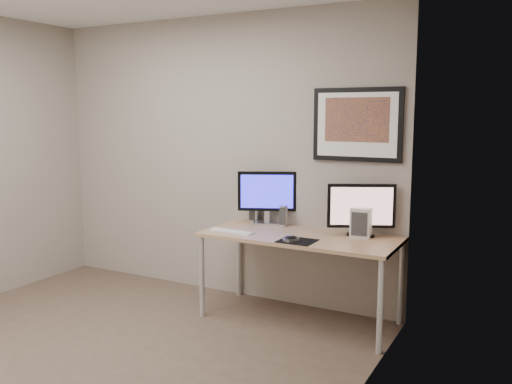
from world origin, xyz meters
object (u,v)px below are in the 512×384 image
framed_art (357,125)px  speaker_right (283,216)px  fan_unit (361,223)px  keyboard (231,231)px  monitor_large (267,195)px  desk (300,243)px  monitor_tv (361,208)px  speaker_left (255,211)px

framed_art → speaker_right: framed_art is taller
framed_art → fan_unit: (0.11, -0.19, -0.77)m
framed_art → speaker_right: bearing=-173.0°
framed_art → keyboard: framed_art is taller
monitor_large → speaker_right: size_ratio=2.66×
desk → monitor_tv: monitor_tv is taller
framed_art → speaker_left: (-0.93, -0.03, -0.79)m
speaker_left → keyboard: 0.50m
desk → speaker_right: speaker_right is taller
framed_art → speaker_right: 1.02m
framed_art → desk: bearing=-136.5°
monitor_large → framed_art: bearing=-18.8°
desk → speaker_left: bearing=152.8°
speaker_left → monitor_tv: bearing=2.0°
monitor_large → keyboard: 0.52m
desk → fan_unit: fan_unit is taller
framed_art → monitor_tv: 0.69m
monitor_large → fan_unit: size_ratio=2.04×
desk → monitor_tv: size_ratio=3.18×
desk → keyboard: keyboard is taller
speaker_left → fan_unit: bearing=-0.2°
monitor_tv → fan_unit: size_ratio=2.10×
monitor_tv → framed_art: bearing=97.8°
monitor_tv → speaker_right: monitor_tv is taller
fan_unit → speaker_right: bearing=166.8°
keyboard → fan_unit: size_ratio=1.67×
desk → fan_unit: bearing=16.7°
monitor_large → fan_unit: (0.90, -0.12, -0.14)m
monitor_large → monitor_tv: bearing=-29.1°
speaker_right → fan_unit: fan_unit is taller
desk → monitor_tv: 0.57m
desk → monitor_large: size_ratio=3.29×
speaker_right → keyboard: 0.52m
keyboard → monitor_large: bearing=79.1°
framed_art → monitor_large: (-0.78, -0.08, -0.63)m
speaker_left → fan_unit: fan_unit is taller
monitor_large → speaker_right: 0.24m
fan_unit → framed_art: bearing=116.5°
monitor_tv → speaker_left: size_ratio=2.48×
framed_art → fan_unit: bearing=-59.3°
monitor_tv → fan_unit: (0.01, -0.04, -0.11)m
framed_art → monitor_large: size_ratio=1.54×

